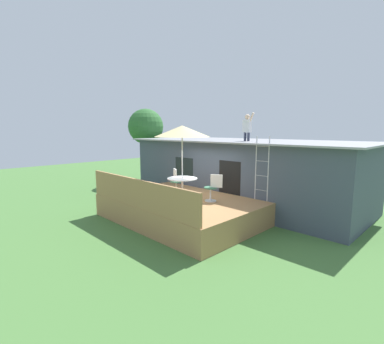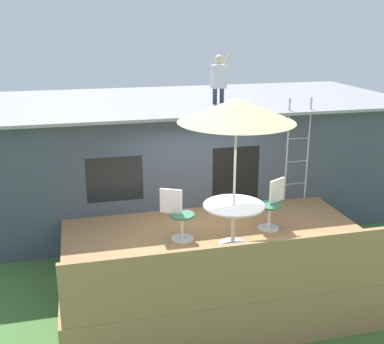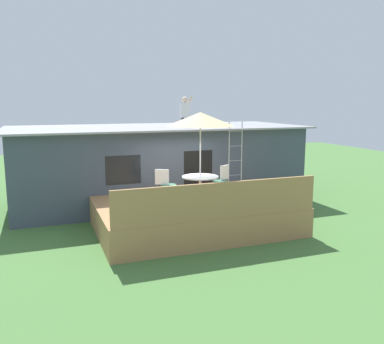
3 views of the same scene
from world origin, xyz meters
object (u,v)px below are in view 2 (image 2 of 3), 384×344
object	(u,v)px
person_figure	(219,76)
patio_chair_right	(272,205)
patio_umbrella	(237,110)
step_ladder	(297,150)
patio_table	(234,213)
patio_chair_left	(178,215)

from	to	relation	value
person_figure	patio_chair_right	size ratio (longest dim) A/B	1.21
patio_umbrella	patio_chair_right	world-z (taller)	patio_umbrella
patio_umbrella	step_ladder	distance (m)	2.99
patio_chair_right	step_ladder	bearing A→B (deg)	-159.77
patio_table	step_ladder	xyz separation A→B (m)	(2.01, 1.83, 0.51)
person_figure	patio_chair_right	world-z (taller)	person_figure
patio_table	patio_umbrella	world-z (taller)	patio_umbrella
person_figure	patio_chair_left	xyz separation A→B (m)	(-1.47, -2.49, -2.10)
step_ladder	person_figure	bearing A→B (deg)	141.28
patio_chair_left	person_figure	bearing A→B (deg)	87.90
patio_table	step_ladder	size ratio (longest dim) A/B	0.47
patio_table	step_ladder	world-z (taller)	step_ladder
patio_chair_right	person_figure	bearing A→B (deg)	-112.22
patio_table	step_ladder	bearing A→B (deg)	42.24
patio_table	person_figure	bearing A→B (deg)	78.46
patio_chair_left	patio_chair_right	size ratio (longest dim) A/B	1.00
patio_umbrella	person_figure	bearing A→B (deg)	78.46
step_ladder	patio_table	bearing A→B (deg)	-137.76
step_ladder	patio_chair_right	distance (m)	1.81
patio_umbrella	step_ladder	xyz separation A→B (m)	(2.01, 1.83, -1.25)
step_ladder	patio_chair_left	size ratio (longest dim) A/B	2.39
step_ladder	patio_chair_left	distance (m)	3.24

